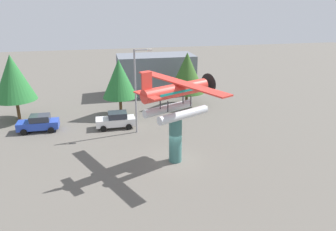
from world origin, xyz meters
name	(u,v)px	position (x,y,z in m)	size (l,w,h in m)	color
ground_plane	(175,161)	(0.00, 0.00, 0.00)	(140.00, 140.00, 0.00)	#605B54
display_pedestal	(175,139)	(0.00, 0.00, 2.10)	(1.10, 1.10, 4.19)	#386B66
floatplane_monument	(177,96)	(0.12, 0.06, 5.86)	(7.14, 9.85, 4.00)	silver
car_near_blue	(39,123)	(-12.61, 9.70, 0.88)	(4.20, 2.02, 1.76)	#2847B7
car_mid_white	(116,120)	(-4.52, 8.95, 0.88)	(4.20, 2.02, 1.76)	white
streetlight_primary	(137,86)	(-2.30, 7.17, 5.01)	(1.84, 0.28, 8.73)	gray
storefront_building	(156,74)	(2.23, 22.00, 2.83)	(11.11, 5.38, 5.67)	slate
tree_west	(13,78)	(-15.42, 13.80, 5.01)	(4.65, 4.65, 7.60)	brown
tree_east	(119,79)	(-3.70, 12.96, 4.52)	(4.05, 4.05, 6.78)	brown
tree_center_back	(187,73)	(5.06, 14.94, 4.42)	(4.61, 4.61, 6.99)	brown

